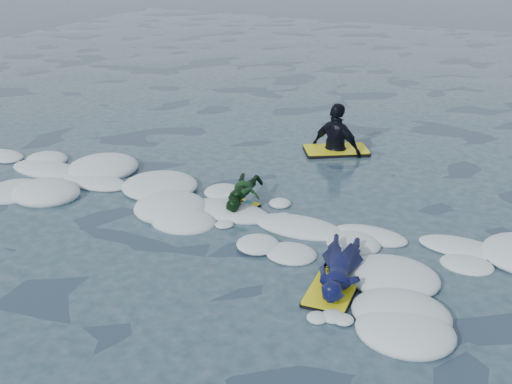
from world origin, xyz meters
TOP-DOWN VIEW (x-y plane):
  - ground at (0.00, 0.00)m, footprint 120.00×120.00m
  - foam_band at (0.00, 1.03)m, footprint 12.00×3.10m
  - prone_woman_unit at (2.34, 0.14)m, footprint 0.84×1.59m
  - prone_child_unit at (0.23, 1.66)m, footprint 0.69×1.16m
  - waiting_rider_unit at (0.68, 4.72)m, footprint 1.39×1.22m

SIDE VIEW (x-z plane):
  - ground at x=0.00m, z-range 0.00..0.00m
  - foam_band at x=0.00m, z-range -0.15..0.15m
  - waiting_rider_unit at x=0.68m, z-range -0.85..0.98m
  - prone_woman_unit at x=2.34m, z-range 0.00..0.39m
  - prone_child_unit at x=0.23m, z-range 0.00..0.42m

